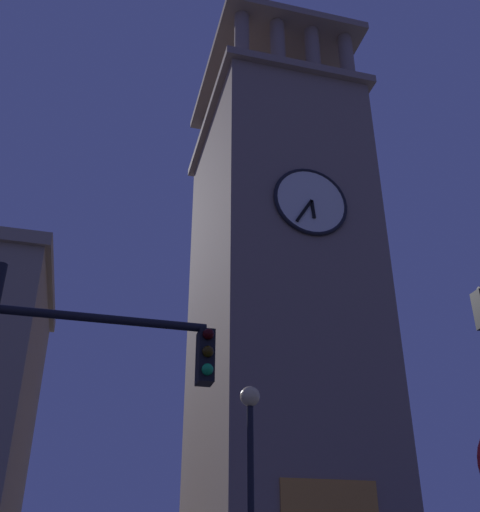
{
  "coord_description": "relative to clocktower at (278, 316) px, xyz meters",
  "views": [
    {
      "loc": [
        4.85,
        18.75,
        1.48
      ],
      "look_at": [
        -1.16,
        -4.16,
        13.92
      ],
      "focal_mm": 42.05,
      "sensor_mm": 36.0,
      "label": 1
    }
  ],
  "objects": [
    {
      "name": "clocktower",
      "position": [
        0.0,
        0.0,
        0.0
      ],
      "size": [
        7.02,
        9.41,
        27.42
      ],
      "color": "gray",
      "rests_on": "ground_plane"
    },
    {
      "name": "street_lamp",
      "position": [
        4.18,
        10.32,
        -7.68
      ],
      "size": [
        0.44,
        0.44,
        5.08
      ],
      "color": "black",
      "rests_on": "ground_plane"
    },
    {
      "name": "traffic_signal_near",
      "position": [
        8.0,
        15.06,
        -7.91
      ],
      "size": [
        3.04,
        0.41,
        5.16
      ],
      "color": "black",
      "rests_on": "ground_plane"
    }
  ]
}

